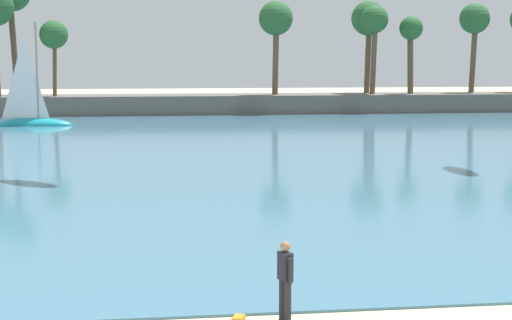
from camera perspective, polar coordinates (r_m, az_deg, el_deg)
name	(u,v)px	position (r m, az deg, el deg)	size (l,w,h in m)	color
sea	(165,122)	(65.89, -6.50, 2.71)	(220.00, 99.74, 0.06)	teal
palm_headland	(175,81)	(75.65, -5.83, 5.65)	(106.01, 6.25, 12.92)	#605B54
person_at_waterline	(285,279)	(16.21, 2.10, -8.47)	(0.29, 0.53, 1.67)	#23232D
sailboat_near_shore	(33,115)	(64.26, -15.66, 3.08)	(6.07, 2.66, 8.51)	teal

